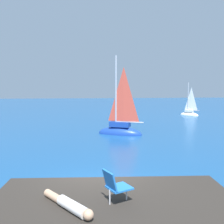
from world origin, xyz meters
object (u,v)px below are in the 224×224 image
object	(u,v)px
sailboat_far	(189,113)
beach_chair	(115,185)
person_sunbather	(69,205)
sailboat_near	(120,130)

from	to	relation	value
sailboat_far	beach_chair	world-z (taller)	sailboat_far
person_sunbather	beach_chair	distance (m)	1.12
sailboat_near	sailboat_far	size ratio (longest dim) A/B	1.41
sailboat_far	beach_chair	distance (m)	29.12
sailboat_far	person_sunbather	size ratio (longest dim) A/B	3.18
beach_chair	sailboat_far	bearing A→B (deg)	39.03
person_sunbather	beach_chair	size ratio (longest dim) A/B	1.87
sailboat_near	beach_chair	distance (m)	13.72
sailboat_near	sailboat_far	bearing A→B (deg)	-107.34
sailboat_near	beach_chair	size ratio (longest dim) A/B	8.37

